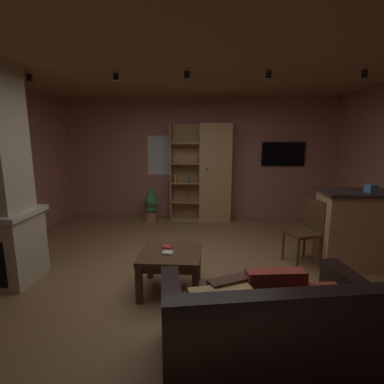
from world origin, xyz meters
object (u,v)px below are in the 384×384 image
table_book_0 (168,253)px  table_book_1 (168,247)px  kitchen_bar_counter (371,229)px  leather_couch (268,333)px  tissue_box (371,188)px  wall_mounted_tv (283,154)px  dining_chair (308,228)px  bookshelf_cabinet (211,173)px  coffee_table (171,259)px  potted_floor_plant (151,205)px

table_book_0 → table_book_1: size_ratio=1.11×
kitchen_bar_counter → leather_couch: (-1.77, -1.96, -0.23)m
tissue_box → wall_mounted_tv: bearing=103.0°
kitchen_bar_counter → dining_chair: size_ratio=1.54×
bookshelf_cabinet → coffee_table: bookshelf_cabinet is taller
leather_couch → tissue_box: bearing=48.5°
table_book_1 → wall_mounted_tv: wall_mounted_tv is taller
tissue_box → leather_couch: (-1.66, -1.87, -0.82)m
bookshelf_cabinet → wall_mounted_tv: 1.59m
leather_couch → table_book_0: (-0.93, 1.06, 0.19)m
coffee_table → dining_chair: 2.04m
kitchen_bar_counter → bookshelf_cabinet: bearing=135.6°
table_book_0 → bookshelf_cabinet: bearing=80.7°
coffee_table → potted_floor_plant: (-0.80, 2.79, -0.02)m
dining_chair → wall_mounted_tv: size_ratio=1.02×
kitchen_bar_counter → table_book_0: bearing=-161.6°
leather_couch → potted_floor_plant: size_ratio=2.55×
coffee_table → table_book_1: bearing=134.8°
leather_couch → potted_floor_plant: leather_couch is taller
table_book_0 → kitchen_bar_counter: bearing=18.4°
bookshelf_cabinet → dining_chair: (1.36, -2.12, -0.49)m
potted_floor_plant → leather_couch: bearing=-66.4°
leather_couch → table_book_0: size_ratio=15.12×
table_book_0 → potted_floor_plant: 2.96m
leather_couch → wall_mounted_tv: wall_mounted_tv is taller
kitchen_bar_counter → table_book_0: kitchen_bar_counter is taller
wall_mounted_tv → potted_floor_plant: bearing=-171.6°
potted_floor_plant → dining_chair: bearing=-36.0°
leather_couch → table_book_1: leather_couch is taller
kitchen_bar_counter → table_book_0: (-2.71, -0.90, -0.04)m
tissue_box → dining_chair: 0.95m
bookshelf_cabinet → coffee_table: size_ratio=2.98×
bookshelf_cabinet → wall_mounted_tv: size_ratio=2.28×
leather_couch → dining_chair: bearing=65.2°
kitchen_bar_counter → table_book_0: size_ratio=12.09×
bookshelf_cabinet → leather_couch: bookshelf_cabinet is taller
tissue_box → leather_couch: size_ratio=0.07×
coffee_table → table_book_0: (-0.02, -0.07, 0.10)m
bookshelf_cabinet → potted_floor_plant: bearing=-170.9°
tissue_box → wall_mounted_tv: wall_mounted_tv is taller
kitchen_bar_counter → potted_floor_plant: size_ratio=2.04×
kitchen_bar_counter → wall_mounted_tv: bearing=106.1°
kitchen_bar_counter → wall_mounted_tv: wall_mounted_tv is taller
tissue_box → potted_floor_plant: bearing=148.7°
coffee_table → table_book_0: bearing=-110.0°
bookshelf_cabinet → table_book_0: 3.15m
coffee_table → leather_couch: bearing=-51.1°
table_book_0 → dining_chair: dining_chair is taller
leather_couch → dining_chair: 2.22m
coffee_table → potted_floor_plant: potted_floor_plant is taller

